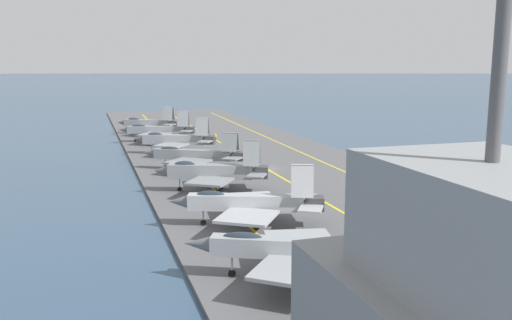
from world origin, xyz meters
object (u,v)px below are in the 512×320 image
object	(u,v)px
parked_jet_fifth	(175,139)
crew_yellow_vest	(216,137)
parked_jet_sixth	(158,130)
parked_jet_third	(213,171)
parked_jet_second	(250,202)
parked_jet_seventh	(149,123)
parked_jet_fourth	(196,155)
parked_jet_nearest	(299,249)
crew_red_vest	(434,189)

from	to	relation	value
parked_jet_fifth	crew_yellow_vest	size ratio (longest dim) A/B	8.57
parked_jet_sixth	crew_yellow_vest	distance (m)	12.44
parked_jet_third	crew_yellow_vest	distance (m)	47.95
parked_jet_second	parked_jet_seventh	world-z (taller)	parked_jet_seventh
parked_jet_third	parked_jet_fourth	bearing A→B (deg)	-2.74
parked_jet_nearest	crew_yellow_vest	distance (m)	78.63
parked_jet_second	parked_jet_fourth	xyz separation A→B (m)	(31.65, -0.58, -0.07)
parked_jet_fourth	parked_jet_seventh	distance (m)	48.11
parked_jet_second	parked_jet_sixth	xyz separation A→B (m)	(65.29, 0.92, 0.10)
parked_jet_seventh	crew_yellow_vest	bearing A→B (deg)	-143.56
parked_jet_third	parked_jet_seventh	xyz separation A→B (m)	(63.48, 1.17, -0.13)
parked_jet_second	crew_red_vest	bearing A→B (deg)	-78.30
parked_jet_third	parked_jet_seventh	distance (m)	63.49
crew_red_vest	crew_yellow_vest	bearing A→B (deg)	14.74
parked_jet_nearest	parked_jet_second	xyz separation A→B (m)	(14.93, -0.57, -0.05)
parked_jet_nearest	parked_jet_fifth	size ratio (longest dim) A/B	1.09
parked_jet_sixth	crew_yellow_vest	xyz separation A→B (m)	(-2.48, -12.08, -1.66)
parked_jet_nearest	crew_yellow_vest	world-z (taller)	parked_jet_nearest
crew_yellow_vest	parked_jet_fourth	bearing A→B (deg)	161.25
parked_jet_nearest	parked_jet_sixth	bearing A→B (deg)	0.25
parked_jet_fifth	crew_red_vest	distance (m)	50.35
parked_jet_nearest	parked_jet_fourth	world-z (taller)	parked_jet_fourth
parked_jet_third	crew_red_vest	xyz separation A→B (m)	(-10.81, -26.41, -1.84)
parked_jet_fifth	crew_red_vest	world-z (taller)	parked_jet_fifth
parked_jet_fifth	crew_yellow_vest	distance (m)	18.28
parked_jet_nearest	parked_jet_third	size ratio (longest dim) A/B	1.11
parked_jet_second	parked_jet_fifth	size ratio (longest dim) A/B	1.03
parked_jet_second	parked_jet_fourth	world-z (taller)	parked_jet_second
crew_yellow_vest	crew_red_vest	distance (m)	59.32
parked_jet_sixth	parked_jet_seventh	size ratio (longest dim) A/B	1.09
parked_jet_nearest	parked_jet_seventh	xyz separation A→B (m)	(94.65, 0.76, 0.04)
parked_jet_seventh	parked_jet_fifth	bearing A→B (deg)	-177.46
parked_jet_fifth	parked_jet_seventh	world-z (taller)	parked_jet_fifth
parked_jet_fourth	crew_red_vest	xyz separation A→B (m)	(-26.21, -25.68, -1.55)
parked_jet_second	parked_jet_seventh	xyz separation A→B (m)	(79.72, 1.33, 0.09)
parked_jet_third	crew_red_vest	world-z (taller)	parked_jet_third
parked_jet_second	crew_red_vest	size ratio (longest dim) A/B	9.46
parked_jet_fourth	parked_jet_second	bearing A→B (deg)	178.95
parked_jet_sixth	parked_jet_seventh	xyz separation A→B (m)	(14.44, 0.41, -0.02)
parked_jet_second	crew_red_vest	world-z (taller)	parked_jet_second
parked_jet_fifth	parked_jet_second	bearing A→B (deg)	179.93
parked_jet_third	parked_jet_sixth	bearing A→B (deg)	0.89
parked_jet_second	parked_jet_fourth	size ratio (longest dim) A/B	0.97
parked_jet_nearest	parked_jet_third	world-z (taller)	parked_jet_third
parked_jet_fifth	crew_yellow_vest	bearing A→B (deg)	-37.60
parked_jet_third	parked_jet_nearest	bearing A→B (deg)	179.24
parked_jet_third	parked_jet_fifth	world-z (taller)	parked_jet_fifth
parked_jet_sixth	parked_jet_fifth	bearing A→B (deg)	-176.67
crew_yellow_vest	parked_jet_sixth	bearing A→B (deg)	78.42
parked_jet_fourth	parked_jet_nearest	bearing A→B (deg)	178.58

